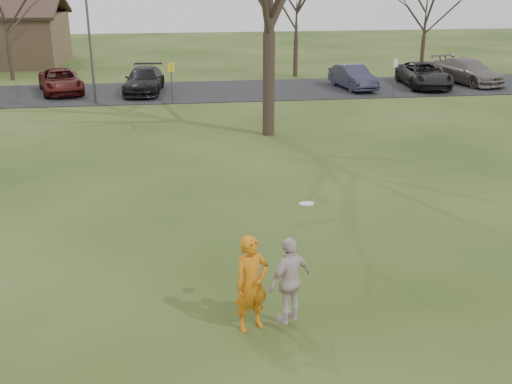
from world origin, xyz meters
TOP-DOWN VIEW (x-y plane):
  - ground at (0.00, 0.00)m, footprint 120.00×120.00m
  - parking_strip at (0.00, 25.00)m, footprint 62.00×6.50m
  - player_defender at (-0.56, 0.44)m, footprint 0.83×0.69m
  - car_2 at (-8.18, 25.55)m, footprint 3.28×5.04m
  - car_3 at (-3.54, 24.94)m, footprint 2.37×4.94m
  - car_5 at (8.46, 24.64)m, footprint 2.08×4.22m
  - car_6 at (12.80, 24.68)m, footprint 2.73×5.22m
  - car_7 at (15.84, 25.39)m, footprint 3.45×5.44m
  - catching_play at (0.16, 0.36)m, footprint 1.09×0.94m
  - lamp_post at (-6.00, 22.50)m, footprint 0.34×0.34m
  - sign_yellow at (-2.00, 22.00)m, footprint 0.35×0.35m
  - sign_white at (10.00, 22.00)m, footprint 0.35×0.35m
  - small_tree_row at (4.38, 30.06)m, footprint 55.00×5.90m

SIDE VIEW (x-z plane):
  - ground at x=0.00m, z-range 0.00..0.00m
  - parking_strip at x=0.00m, z-range 0.00..0.04m
  - car_2 at x=-8.18m, z-range 0.04..1.33m
  - car_5 at x=8.46m, z-range 0.04..1.37m
  - car_3 at x=-3.54m, z-range 0.04..1.43m
  - car_6 at x=12.80m, z-range 0.04..1.44m
  - car_7 at x=15.84m, z-range 0.04..1.51m
  - player_defender at x=-0.56m, z-range 0.00..1.93m
  - catching_play at x=0.16m, z-range -0.20..2.27m
  - sign_yellow at x=-2.00m, z-range 0.41..2.49m
  - sign_white at x=10.00m, z-range 0.41..2.49m
  - small_tree_row at x=4.38m, z-range -0.36..8.14m
  - lamp_post at x=-6.00m, z-range 0.83..7.10m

